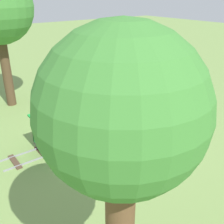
{
  "coord_description": "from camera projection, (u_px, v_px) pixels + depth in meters",
  "views": [
    {
      "loc": [
        5.88,
        -4.58,
        3.91
      ],
      "look_at": [
        0.0,
        -0.14,
        0.55
      ],
      "focal_mm": 42.65,
      "sensor_mm": 36.0,
      "label": 1
    }
  ],
  "objects": [
    {
      "name": "passenger_car",
      "position": [
        81.0,
        126.0,
        7.55
      ],
      "size": [
        0.76,
        2.7,
        0.97
      ],
      "color": "#3F3F3F",
      "rests_on": "ground_plane"
    },
    {
      "name": "track",
      "position": [
        107.0,
        129.0,
        8.21
      ],
      "size": [
        0.7,
        6.4,
        0.04
      ],
      "color": "gray",
      "rests_on": "ground_plane"
    },
    {
      "name": "locomotive",
      "position": [
        137.0,
        106.0,
        8.68
      ],
      "size": [
        0.66,
        1.45,
        1.08
      ],
      "color": "#1E472D",
      "rests_on": "ground_plane"
    },
    {
      "name": "conductor_person",
      "position": [
        150.0,
        105.0,
        7.55
      ],
      "size": [
        0.3,
        0.3,
        1.62
      ],
      "color": "#282D47",
      "rests_on": "ground_plane"
    },
    {
      "name": "oak_tree_far",
      "position": [
        122.0,
        118.0,
        2.61
      ],
      "size": [
        1.72,
        1.72,
        3.72
      ],
      "color": "brown",
      "rests_on": "ground_plane"
    },
    {
      "name": "ground_plane",
      "position": [
        116.0,
        127.0,
        8.4
      ],
      "size": [
        60.0,
        60.0,
        0.0
      ],
      "primitive_type": "plane",
      "color": "#75934C"
    }
  ]
}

